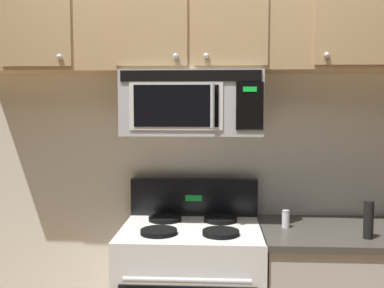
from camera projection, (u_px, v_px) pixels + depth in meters
The scene contains 5 objects.
back_wall at pixel (195, 140), 2.83m from camera, with size 5.20×0.10×2.70m, color silver.
over_range_microwave at pixel (192, 103), 2.56m from camera, with size 0.76×0.43×0.35m.
upper_cabinets at pixel (193, 22), 2.56m from camera, with size 2.50×0.36×0.55m.
salt_shaker at pixel (286, 219), 2.49m from camera, with size 0.04×0.04×0.10m.
pepper_mill at pixel (369, 220), 2.28m from camera, with size 0.05×0.05×0.19m, color black.
Camera 1 is at (0.14, -2.03, 1.56)m, focal length 42.93 mm.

